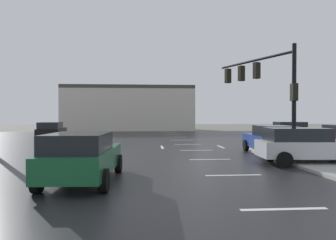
{
  "coord_description": "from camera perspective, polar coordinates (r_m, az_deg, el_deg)",
  "views": [
    {
      "loc": [
        -3.09,
        -20.71,
        2.11
      ],
      "look_at": [
        -1.11,
        6.83,
        1.76
      ],
      "focal_mm": 33.14,
      "sensor_mm": 36.0,
      "label": 1
    }
  ],
  "objects": [
    {
      "name": "snow_strip_curbside",
      "position": [
        18.67,
        21.7,
        -5.3
      ],
      "size": [
        4.0,
        1.6,
        0.06
      ],
      "primitive_type": "cube",
      "color": "white",
      "rests_on": "sidewalk_corner"
    },
    {
      "name": "sedan_navy",
      "position": [
        29.56,
        20.63,
        -1.76
      ],
      "size": [
        4.58,
        2.13,
        1.58
      ],
      "rotation": [
        0.0,
        0.0,
        3.11
      ],
      "color": "#141E47",
      "rests_on": "road_asphalt"
    },
    {
      "name": "road_asphalt",
      "position": [
        21.05,
        4.38,
        -5.01
      ],
      "size": [
        44.0,
        44.0,
        0.02
      ],
      "primitive_type": "cube",
      "color": "#232326",
      "rests_on": "ground_plane"
    },
    {
      "name": "sedan_silver",
      "position": [
        14.72,
        24.34,
        -4.25
      ],
      "size": [
        4.64,
        2.29,
        1.58
      ],
      "rotation": [
        0.0,
        0.0,
        -0.07
      ],
      "color": "#B7BABF",
      "rests_on": "road_asphalt"
    },
    {
      "name": "sedan_black",
      "position": [
        28.55,
        -20.62,
        -1.85
      ],
      "size": [
        2.36,
        4.66,
        1.58
      ],
      "rotation": [
        0.0,
        0.0,
        1.66
      ],
      "color": "black",
      "rests_on": "road_asphalt"
    },
    {
      "name": "fire_hydrant",
      "position": [
        17.03,
        28.38,
        -4.67
      ],
      "size": [
        0.48,
        0.26,
        0.79
      ],
      "color": "red",
      "rests_on": "sidewalk_corner"
    },
    {
      "name": "traffic_signal_mast",
      "position": [
        18.71,
        17.38,
        6.83
      ],
      "size": [
        2.52,
        5.86,
        5.69
      ],
      "rotation": [
        0.0,
        0.0,
        1.96
      ],
      "color": "black",
      "rests_on": "sidewalk_corner"
    },
    {
      "name": "sedan_blue",
      "position": [
        17.86,
        18.47,
        -3.35
      ],
      "size": [
        2.12,
        4.58,
        1.58
      ],
      "rotation": [
        0.0,
        0.0,
        1.54
      ],
      "color": "navy",
      "rests_on": "road_asphalt"
    },
    {
      "name": "lane_markings",
      "position": [
        19.92,
        8.41,
        -5.3
      ],
      "size": [
        36.15,
        36.15,
        0.01
      ],
      "color": "silver",
      "rests_on": "road_asphalt"
    },
    {
      "name": "strip_building_background",
      "position": [
        46.62,
        -7.1,
        2.08
      ],
      "size": [
        18.56,
        8.0,
        6.44
      ],
      "color": "beige",
      "rests_on": "ground_plane"
    },
    {
      "name": "sedan_green",
      "position": [
        10.18,
        -15.4,
        -6.4
      ],
      "size": [
        2.17,
        4.6,
        1.58
      ],
      "rotation": [
        0.0,
        0.0,
        1.53
      ],
      "color": "#195933",
      "rests_on": "road_asphalt"
    },
    {
      "name": "ground_plane",
      "position": [
        21.05,
        4.38,
        -5.04
      ],
      "size": [
        120.0,
        120.0,
        0.0
      ],
      "primitive_type": "plane",
      "color": "slate"
    }
  ]
}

